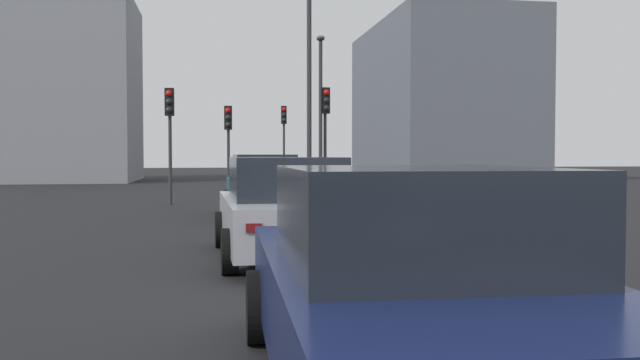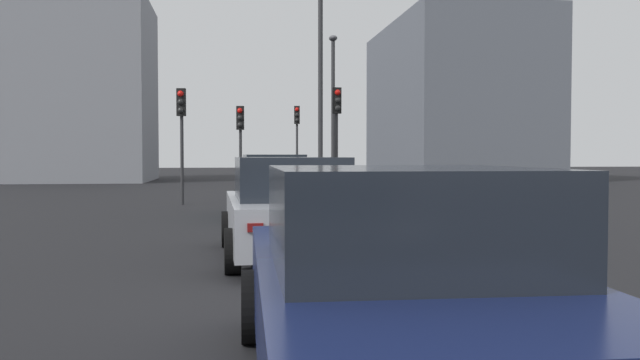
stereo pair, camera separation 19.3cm
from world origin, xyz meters
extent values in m
cube|color=black|center=(0.00, 0.00, -0.10)|extent=(160.00, 160.00, 0.20)
cube|color=#19606B|center=(10.70, -0.10, 0.62)|extent=(4.43, 1.85, 0.72)
cube|color=#1E232B|center=(10.48, -0.11, 1.32)|extent=(2.01, 1.58, 0.67)
cylinder|color=black|center=(12.08, -0.93, 0.32)|extent=(0.65, 0.24, 0.64)
cylinder|color=black|center=(12.03, 0.80, 0.32)|extent=(0.65, 0.24, 0.64)
cylinder|color=black|center=(9.36, -1.00, 0.32)|extent=(0.65, 0.24, 0.64)
cylinder|color=black|center=(9.31, 0.73, 0.32)|extent=(0.65, 0.24, 0.64)
cube|color=red|center=(8.51, -0.79, 0.75)|extent=(0.04, 0.20, 0.11)
cube|color=red|center=(8.47, 0.46, 0.75)|extent=(0.04, 0.20, 0.11)
cube|color=#A8AAB2|center=(3.38, 0.12, 0.61)|extent=(4.49, 1.97, 0.70)
cube|color=#1E232B|center=(3.16, 0.12, 1.28)|extent=(2.04, 1.68, 0.65)
cylinder|color=black|center=(4.78, -0.77, 0.32)|extent=(0.65, 0.24, 0.64)
cylinder|color=black|center=(4.73, 1.09, 0.32)|extent=(0.65, 0.24, 0.64)
cylinder|color=black|center=(2.03, -0.84, 0.32)|extent=(0.65, 0.24, 0.64)
cylinder|color=black|center=(1.98, 1.02, 0.32)|extent=(0.65, 0.24, 0.64)
cube|color=maroon|center=(1.16, -0.60, 0.73)|extent=(0.03, 0.20, 0.11)
cube|color=maroon|center=(1.13, 0.74, 0.73)|extent=(0.03, 0.20, 0.11)
cube|color=#141E4C|center=(-2.82, -0.05, 0.60)|extent=(4.51, 1.96, 0.67)
cube|color=#1E232B|center=(-3.04, -0.04, 1.25)|extent=(2.05, 1.68, 0.63)
cylinder|color=black|center=(-1.45, -1.01, 0.32)|extent=(0.64, 0.23, 0.64)
cylinder|color=black|center=(-1.41, 0.85, 0.32)|extent=(0.64, 0.23, 0.64)
cylinder|color=#2D2D30|center=(15.13, 2.60, 1.46)|extent=(0.11, 0.11, 2.92)
cube|color=black|center=(15.07, 2.60, 3.37)|extent=(0.23, 0.30, 0.90)
sphere|color=red|center=(14.96, 2.62, 3.64)|extent=(0.20, 0.20, 0.20)
sphere|color=black|center=(14.96, 2.62, 3.37)|extent=(0.20, 0.20, 0.20)
sphere|color=black|center=(14.96, 2.62, 3.10)|extent=(0.20, 0.20, 0.20)
cylinder|color=#2D2D30|center=(15.80, -2.66, 1.54)|extent=(0.11, 0.11, 3.08)
cube|color=black|center=(15.74, -2.67, 3.53)|extent=(0.22, 0.30, 0.90)
sphere|color=red|center=(15.63, -2.68, 3.80)|extent=(0.20, 0.20, 0.20)
sphere|color=black|center=(15.63, -2.68, 3.53)|extent=(0.20, 0.20, 0.20)
sphere|color=black|center=(15.63, -2.68, 3.26)|extent=(0.20, 0.20, 0.20)
cylinder|color=#2D2D30|center=(18.43, 0.62, 1.30)|extent=(0.11, 0.11, 2.60)
cube|color=black|center=(18.37, 0.63, 3.05)|extent=(0.23, 0.30, 0.90)
sphere|color=red|center=(18.26, 0.65, 3.32)|extent=(0.20, 0.20, 0.20)
sphere|color=black|center=(18.26, 0.65, 3.05)|extent=(0.20, 0.20, 0.20)
sphere|color=black|center=(18.26, 0.65, 2.78)|extent=(0.20, 0.20, 0.20)
cylinder|color=#2D2D30|center=(26.28, -2.34, 1.60)|extent=(0.11, 0.11, 3.21)
cube|color=black|center=(26.22, -2.34, 3.66)|extent=(0.23, 0.30, 0.90)
sphere|color=red|center=(26.11, -2.33, 3.93)|extent=(0.20, 0.20, 0.20)
sphere|color=black|center=(26.11, -2.33, 3.66)|extent=(0.20, 0.20, 0.20)
sphere|color=black|center=(26.11, -2.33, 3.39)|extent=(0.20, 0.20, 0.20)
cylinder|color=#2D2D30|center=(15.41, -2.05, 3.56)|extent=(0.16, 0.16, 7.12)
cylinder|color=#2D2D30|center=(21.49, -3.44, 3.29)|extent=(0.16, 0.16, 6.58)
ellipsoid|color=#4C4C51|center=(21.49, -3.44, 6.70)|extent=(0.56, 0.36, 0.24)
cube|color=slate|center=(36.42, -14.00, 5.21)|extent=(15.60, 8.67, 10.42)
cube|color=gray|center=(36.51, 10.00, 5.67)|extent=(9.06, 8.00, 11.35)
camera|label=1|loc=(-7.15, 1.25, 1.64)|focal=37.35mm
camera|label=2|loc=(-7.18, 1.06, 1.64)|focal=37.35mm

